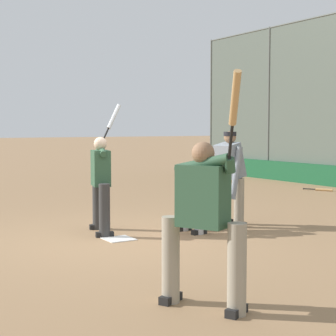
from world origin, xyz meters
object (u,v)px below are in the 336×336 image
at_px(batter_on_deck, 203,218).
at_px(batter_at_plate, 101,181).
at_px(umpire_home, 230,175).
at_px(catcher_behind_plate, 199,195).
at_px(spare_bat_near_backstop, 322,190).

bearing_deg(batter_on_deck, batter_at_plate, 142.32).
xyz_separation_m(batter_at_plate, umpire_home, (-0.57, -2.19, 0.04)).
distance_m(batter_at_plate, catcher_behind_plate, 1.62).
bearing_deg(catcher_behind_plate, batter_at_plate, 58.48).
bearing_deg(umpire_home, batter_on_deck, 139.37).
height_order(umpire_home, batter_on_deck, batter_on_deck).
xyz_separation_m(catcher_behind_plate, spare_bat_near_backstop, (3.13, -6.16, -0.56)).
bearing_deg(catcher_behind_plate, spare_bat_near_backstop, -67.76).
xyz_separation_m(batter_at_plate, spare_bat_near_backstop, (2.40, -7.59, -0.82)).
height_order(catcher_behind_plate, spare_bat_near_backstop, catcher_behind_plate).
distance_m(batter_on_deck, spare_bat_near_backstop, 10.57).
relative_size(batter_on_deck, spare_bat_near_backstop, 3.03).
relative_size(batter_at_plate, spare_bat_near_backstop, 2.92).
xyz_separation_m(umpire_home, batter_on_deck, (-3.44, 2.97, -0.02)).
height_order(batter_at_plate, umpire_home, batter_at_plate).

